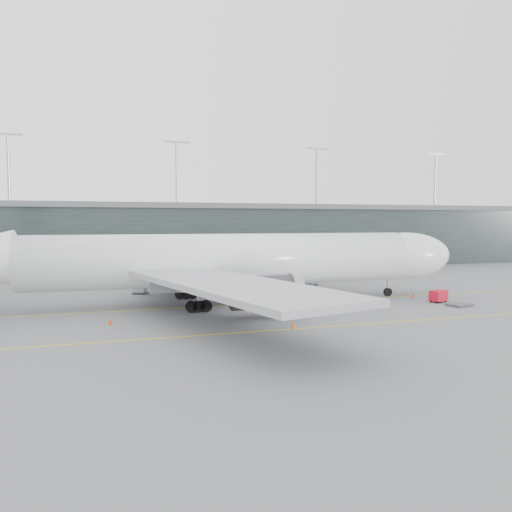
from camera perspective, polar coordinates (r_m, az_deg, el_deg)
name	(u,v)px	position (r m, az deg, el deg)	size (l,w,h in m)	color
ground	(193,302)	(69.37, -7.17, -5.27)	(320.00, 320.00, 0.00)	#5A5A5F
taxiline_a	(199,307)	(65.49, -6.54, -5.81)	(160.00, 0.25, 0.02)	gold
taxiline_b	(229,333)	(50.17, -3.05, -8.82)	(160.00, 0.25, 0.02)	gold
taxiline_lead_main	(201,284)	(89.75, -6.30, -3.15)	(0.25, 60.00, 0.02)	gold
terminal	(151,235)	(126.03, -11.90, 2.31)	(240.00, 36.00, 29.00)	black
main_aircraft	(221,261)	(67.07, -3.99, -0.59)	(73.32, 69.03, 20.60)	white
jet_bridge	(285,256)	(96.40, 3.29, -0.03)	(4.10, 42.79, 5.85)	#303036
gse_cart	(438,296)	(73.22, 20.13, -4.28)	(2.75, 2.22, 1.62)	red
baggage_dolly	(459,305)	(70.98, 22.22, -5.19)	(2.86, 2.29, 0.29)	#3C3D42
uld_a	(140,288)	(78.45, -13.11, -3.54)	(2.55, 2.34, 1.87)	#36363A
uld_b	(163,286)	(79.94, -10.55, -3.43)	(2.23, 1.98, 1.71)	#36363A
uld_c	(187,287)	(78.73, -7.86, -3.55)	(2.15, 1.94, 1.61)	#36363A
cone_nose	(413,295)	(76.86, 17.53, -4.27)	(0.41, 0.41, 0.65)	red
cone_wing_stbd	(294,325)	(52.39, 4.33, -7.87)	(0.47, 0.47, 0.74)	orange
cone_wing_port	(238,287)	(81.65, -2.07, -3.61)	(0.41, 0.41, 0.65)	#F44E0D
cone_tail	(110,322)	(56.15, -16.32, -7.22)	(0.46, 0.46, 0.74)	red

